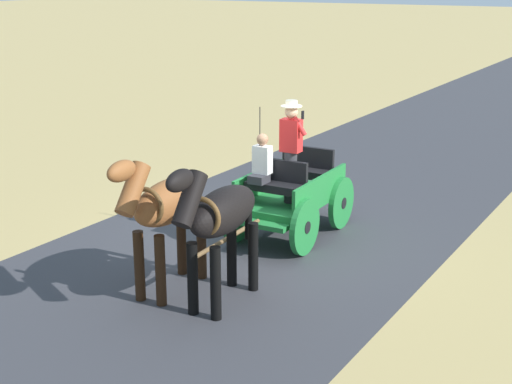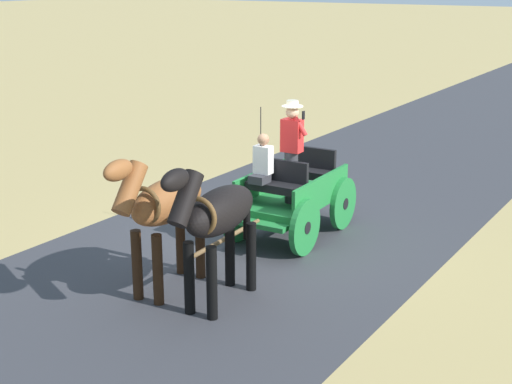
# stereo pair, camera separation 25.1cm
# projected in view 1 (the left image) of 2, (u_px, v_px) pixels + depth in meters

# --- Properties ---
(ground_plane) EXTENTS (200.00, 200.00, 0.00)m
(ground_plane) POSITION_uv_depth(u_px,v_px,m) (262.00, 239.00, 13.00)
(ground_plane) COLOR tan
(road_surface) EXTENTS (6.23, 160.00, 0.01)m
(road_surface) POSITION_uv_depth(u_px,v_px,m) (262.00, 238.00, 13.00)
(road_surface) COLOR #38383D
(road_surface) RESTS_ON ground
(horse_drawn_carriage) EXTENTS (1.48, 4.51, 2.50)m
(horse_drawn_carriage) POSITION_uv_depth(u_px,v_px,m) (289.00, 192.00, 12.93)
(horse_drawn_carriage) COLOR #1E7233
(horse_drawn_carriage) RESTS_ON ground
(horse_near_side) EXTENTS (0.67, 2.13, 2.21)m
(horse_near_side) POSITION_uv_depth(u_px,v_px,m) (219.00, 216.00, 10.04)
(horse_near_side) COLOR black
(horse_near_side) RESTS_ON ground
(horse_off_side) EXTENTS (0.66, 2.13, 2.21)m
(horse_off_side) POSITION_uv_depth(u_px,v_px,m) (165.00, 206.00, 10.47)
(horse_off_side) COLOR brown
(horse_off_side) RESTS_ON ground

